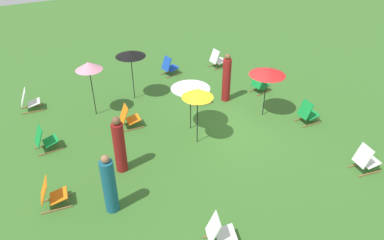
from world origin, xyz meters
name	(u,v)px	position (x,y,z in m)	size (l,w,h in m)	color
ground_plane	(223,124)	(0.00, 0.00, 0.00)	(40.00, 40.00, 0.00)	#386B28
deckchair_0	(217,59)	(4.18, -2.26, 0.37)	(0.53, 0.80, 0.83)	olive
deckchair_1	(169,67)	(4.45, -0.02, 0.37)	(0.62, 0.84, 0.83)	olive
deckchair_2	(199,94)	(1.69, 0.02, 0.37)	(0.62, 0.84, 0.83)	olive
deckchair_3	(366,160)	(-3.96, -2.28, 0.37)	(0.59, 0.83, 0.83)	olive
deckchair_4	(129,118)	(1.30, 2.92, 0.37)	(0.52, 0.79, 0.83)	olive
deckchair_5	(260,83)	(1.34, -2.52, 0.37)	(0.59, 0.83, 0.83)	olive
deckchair_6	(51,194)	(-1.27, 5.84, 0.37)	(0.56, 0.81, 0.83)	olive
deckchair_7	(45,140)	(1.27, 5.61, 0.37)	(0.54, 0.80, 0.83)	olive
deckchair_8	(308,113)	(-1.26, -2.61, 0.37)	(0.51, 0.78, 0.83)	olive
deckchair_9	(29,101)	(4.06, 5.74, 0.37)	(0.55, 0.81, 0.83)	olive
deckchair_10	(219,232)	(-4.25, 2.74, 0.37)	(0.68, 0.87, 0.83)	olive
umbrella_0	(89,66)	(2.66, 3.69, 1.86)	(0.91, 0.91, 2.00)	black
umbrella_1	(198,93)	(-0.52, 1.29, 1.76)	(0.96, 0.96, 1.90)	black
umbrella_2	(268,72)	(-0.15, -1.58, 1.68)	(1.23, 1.23, 1.80)	black
umbrella_3	(190,85)	(0.27, 1.11, 1.61)	(1.25, 1.25, 1.72)	black
umbrella_4	(130,54)	(3.14, 2.06, 1.82)	(1.10, 1.10, 1.93)	black
person_0	(109,185)	(-2.10, 4.55, 0.79)	(0.47, 0.47, 1.70)	#195972
person_1	(119,146)	(-0.72, 3.85, 0.84)	(0.43, 0.43, 1.77)	maroon
person_2	(227,79)	(1.40, -0.98, 0.89)	(0.43, 0.43, 1.87)	maroon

